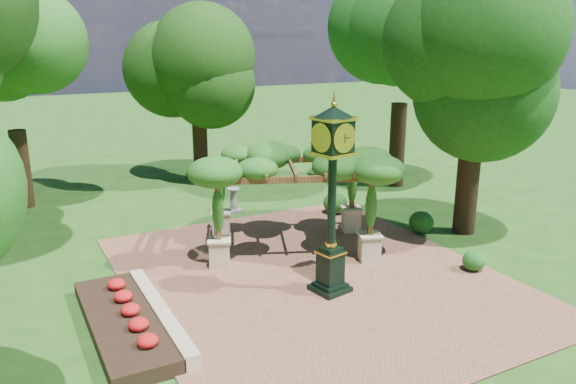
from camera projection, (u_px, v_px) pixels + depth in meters
name	position (u px, v px, depth m)	size (l,w,h in m)	color
ground	(331.00, 291.00, 15.41)	(120.00, 120.00, 0.00)	#1E4714
brick_plaza	(312.00, 277.00, 16.26)	(10.00, 12.00, 0.04)	brown
border_wall	(160.00, 314.00, 13.71)	(0.35, 5.00, 0.40)	#C6B793
flower_bed	(123.00, 323.00, 13.31)	(1.50, 5.00, 0.36)	red
pedestal_clock	(332.00, 183.00, 14.51)	(1.18, 1.18, 5.13)	black
pergola	(291.00, 167.00, 17.76)	(6.19, 5.09, 3.35)	beige
sundial	(234.00, 201.00, 22.24)	(0.55, 0.55, 0.96)	gray
shrub_front	(474.00, 261.00, 16.58)	(0.67, 0.67, 0.60)	#1B5317
shrub_mid	(421.00, 222.00, 19.76)	(0.86, 0.86, 0.77)	#164B15
shrub_back	(335.00, 203.00, 21.92)	(0.93, 0.93, 0.84)	#1F5719
tree_west_far	(8.00, 67.00, 21.53)	(4.09, 4.09, 8.16)	#312113
tree_north	(197.00, 64.00, 26.10)	(4.47, 4.47, 8.03)	#321E14
tree_east_far	(403.00, 35.00, 24.48)	(4.91, 4.91, 9.88)	black
tree_east_near	(479.00, 57.00, 18.42)	(5.03, 5.03, 8.87)	#311F13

